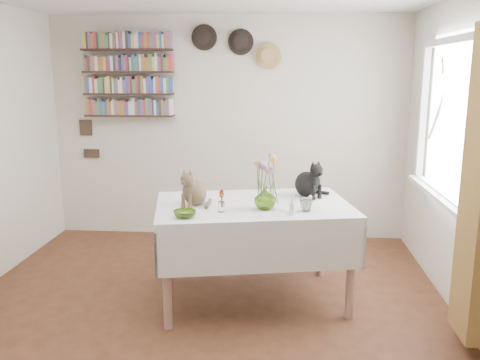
# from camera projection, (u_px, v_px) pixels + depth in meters

# --- Properties ---
(room) EXTENTS (4.08, 4.58, 2.58)m
(room) POSITION_uv_depth(u_px,v_px,m) (194.00, 164.00, 3.56)
(room) COLOR brown
(room) RESTS_ON ground
(window) EXTENTS (0.12, 1.52, 1.32)m
(window) POSITION_uv_depth(u_px,v_px,m) (448.00, 133.00, 4.15)
(window) COLOR white
(window) RESTS_ON room
(curtain) EXTENTS (0.12, 0.38, 2.10)m
(curtain) POSITION_uv_depth(u_px,v_px,m) (480.00, 187.00, 3.31)
(curtain) COLOR brown
(curtain) RESTS_ON room
(dining_table) EXTENTS (1.72, 1.28, 0.83)m
(dining_table) POSITION_uv_depth(u_px,v_px,m) (253.00, 228.00, 4.17)
(dining_table) COLOR white
(dining_table) RESTS_ON room
(tabby_cat) EXTENTS (0.30, 0.32, 0.31)m
(tabby_cat) POSITION_uv_depth(u_px,v_px,m) (195.00, 186.00, 4.07)
(tabby_cat) COLOR olive
(tabby_cat) RESTS_ON dining_table
(black_cat) EXTENTS (0.34, 0.35, 0.33)m
(black_cat) POSITION_uv_depth(u_px,v_px,m) (307.00, 177.00, 4.35)
(black_cat) COLOR black
(black_cat) RESTS_ON dining_table
(flower_vase) EXTENTS (0.20, 0.20, 0.18)m
(flower_vase) POSITION_uv_depth(u_px,v_px,m) (265.00, 198.00, 3.94)
(flower_vase) COLOR #8DB63A
(flower_vase) RESTS_ON dining_table
(green_bowl) EXTENTS (0.19, 0.19, 0.05)m
(green_bowl) POSITION_uv_depth(u_px,v_px,m) (185.00, 214.00, 3.73)
(green_bowl) COLOR #8DB63A
(green_bowl) RESTS_ON dining_table
(drinking_glass) EXTENTS (0.11, 0.11, 0.10)m
(drinking_glass) POSITION_uv_depth(u_px,v_px,m) (306.00, 205.00, 3.89)
(drinking_glass) COLOR white
(drinking_glass) RESTS_ON dining_table
(candlestick) EXTENTS (0.04, 0.04, 0.16)m
(candlestick) POSITION_uv_depth(u_px,v_px,m) (292.00, 208.00, 3.78)
(candlestick) COLOR white
(candlestick) RESTS_ON dining_table
(berry_jar) EXTENTS (0.05, 0.05, 0.20)m
(berry_jar) POSITION_uv_depth(u_px,v_px,m) (221.00, 200.00, 3.86)
(berry_jar) COLOR white
(berry_jar) RESTS_ON dining_table
(porcelain_figurine) EXTENTS (0.05, 0.05, 0.09)m
(porcelain_figurine) POSITION_uv_depth(u_px,v_px,m) (310.00, 201.00, 4.05)
(porcelain_figurine) COLOR white
(porcelain_figurine) RESTS_ON dining_table
(flower_bouquet) EXTENTS (0.17, 0.13, 0.39)m
(flower_bouquet) POSITION_uv_depth(u_px,v_px,m) (266.00, 166.00, 3.90)
(flower_bouquet) COLOR #4C7233
(flower_bouquet) RESTS_ON flower_vase
(bookshelf_unit) EXTENTS (1.00, 0.16, 0.91)m
(bookshelf_unit) POSITION_uv_depth(u_px,v_px,m) (128.00, 75.00, 5.62)
(bookshelf_unit) COLOR #331F18
(bookshelf_unit) RESTS_ON room
(wall_hats) EXTENTS (0.98, 0.09, 0.48)m
(wall_hats) POSITION_uv_depth(u_px,v_px,m) (238.00, 45.00, 5.49)
(wall_hats) COLOR black
(wall_hats) RESTS_ON room
(wall_art_plaques) EXTENTS (0.21, 0.02, 0.44)m
(wall_art_plaques) POSITION_uv_depth(u_px,v_px,m) (88.00, 138.00, 5.88)
(wall_art_plaques) COLOR #38281E
(wall_art_plaques) RESTS_ON room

